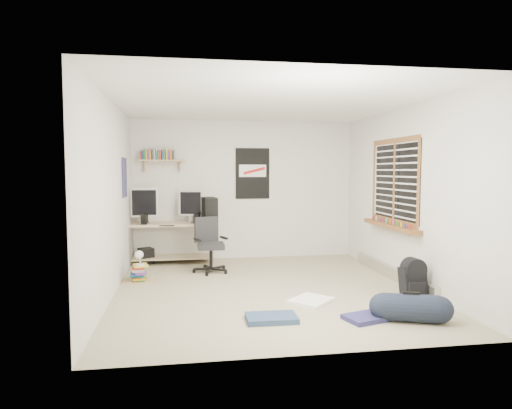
{
  "coord_description": "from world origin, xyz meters",
  "views": [
    {
      "loc": [
        -1.09,
        -6.0,
        1.61
      ],
      "look_at": [
        -0.11,
        0.2,
        1.14
      ],
      "focal_mm": 32.0,
      "sensor_mm": 36.0,
      "label": 1
    }
  ],
  "objects": [
    {
      "name": "pc_tower",
      "position": [
        -0.67,
        1.73,
        0.92
      ],
      "size": [
        0.27,
        0.47,
        0.47
      ],
      "primitive_type": "cube",
      "rotation": [
        0.0,
        0.0,
        0.13
      ],
      "color": "black",
      "rests_on": "desk"
    },
    {
      "name": "left_wall",
      "position": [
        -2.0,
        0.0,
        1.25
      ],
      "size": [
        0.01,
        4.5,
        2.5
      ],
      "primitive_type": "cube",
      "color": "silver",
      "rests_on": "ground"
    },
    {
      "name": "jeans_b",
      "position": [
        0.83,
        -1.44,
        0.03
      ],
      "size": [
        0.51,
        0.44,
        0.05
      ],
      "primitive_type": "cube",
      "rotation": [
        0.0,
        0.0,
        0.3
      ],
      "color": "navy",
      "rests_on": "floor"
    },
    {
      "name": "backpack",
      "position": [
        1.75,
        -0.73,
        0.2
      ],
      "size": [
        0.32,
        0.26,
        0.4
      ],
      "primitive_type": "cube",
      "rotation": [
        0.0,
        0.0,
        0.07
      ],
      "color": "black",
      "rests_on": "floor"
    },
    {
      "name": "speaker_right",
      "position": [
        -0.88,
        1.73,
        0.77
      ],
      "size": [
        0.12,
        0.12,
        0.19
      ],
      "primitive_type": "cube",
      "rotation": [
        0.0,
        0.0,
        -0.29
      ],
      "color": "black",
      "rests_on": "desk"
    },
    {
      "name": "desk_lamp",
      "position": [
        -1.73,
        0.69,
        0.38
      ],
      "size": [
        0.15,
        0.23,
        0.22
      ],
      "primitive_type": "cube",
      "rotation": [
        0.0,
        0.0,
        0.08
      ],
      "color": "white",
      "rests_on": "book_stack"
    },
    {
      "name": "book_stack",
      "position": [
        -1.75,
        0.71,
        0.15
      ],
      "size": [
        0.53,
        0.48,
        0.3
      ],
      "primitive_type": "cube",
      "rotation": [
        0.0,
        0.0,
        0.3
      ],
      "color": "brown",
      "rests_on": "floor"
    },
    {
      "name": "jeans_a",
      "position": [
        -0.18,
        -1.3,
        0.03
      ],
      "size": [
        0.55,
        0.35,
        0.06
      ],
      "primitive_type": "cube",
      "rotation": [
        0.0,
        0.0,
        -0.02
      ],
      "color": "navy",
      "rests_on": "floor"
    },
    {
      "name": "back_wall",
      "position": [
        0.0,
        2.25,
        1.25
      ],
      "size": [
        4.0,
        0.01,
        2.5
      ],
      "primitive_type": "cube",
      "color": "silver",
      "rests_on": "ground"
    },
    {
      "name": "right_wall",
      "position": [
        2.0,
        0.0,
        1.25
      ],
      "size": [
        0.01,
        4.5,
        2.5
      ],
      "primitive_type": "cube",
      "color": "silver",
      "rests_on": "ground"
    },
    {
      "name": "speaker_left",
      "position": [
        -1.75,
        1.79,
        0.78
      ],
      "size": [
        0.12,
        0.12,
        0.2
      ],
      "primitive_type": "cube",
      "rotation": [
        0.0,
        0.0,
        -0.22
      ],
      "color": "black",
      "rests_on": "desk"
    },
    {
      "name": "monitor_left",
      "position": [
        -1.75,
        1.86,
        0.92
      ],
      "size": [
        0.45,
        0.15,
        0.48
      ],
      "primitive_type": "cube",
      "rotation": [
        0.0,
        0.0,
        0.09
      ],
      "color": "#ACADB1",
      "rests_on": "desk"
    },
    {
      "name": "duffel_bag",
      "position": [
        1.28,
        -1.56,
        0.14
      ],
      "size": [
        0.38,
        0.38,
        0.58
      ],
      "primitive_type": "cylinder",
      "rotation": [
        0.0,
        0.0,
        -0.36
      ],
      "color": "black",
      "rests_on": "floor"
    },
    {
      "name": "tshirt",
      "position": [
        0.43,
        -0.71,
        0.02
      ],
      "size": [
        0.64,
        0.64,
        0.04
      ],
      "primitive_type": "cube",
      "rotation": [
        0.0,
        0.0,
        0.78
      ],
      "color": "white",
      "rests_on": "floor"
    },
    {
      "name": "desk",
      "position": [
        -1.31,
        2.0,
        0.36
      ],
      "size": [
        1.59,
        0.94,
        0.68
      ],
      "primitive_type": "cube",
      "rotation": [
        0.0,
        0.0,
        -0.2
      ],
      "color": "#D0B290",
      "rests_on": "floor"
    },
    {
      "name": "poster_back_wall",
      "position": [
        0.15,
        2.23,
        1.55
      ],
      "size": [
        0.62,
        0.03,
        0.92
      ],
      "primitive_type": "cube",
      "color": "black",
      "rests_on": "back_wall"
    },
    {
      "name": "floor",
      "position": [
        0.0,
        0.0,
        -0.01
      ],
      "size": [
        4.0,
        4.5,
        0.01
      ],
      "primitive_type": "cube",
      "color": "gray",
      "rests_on": "ground"
    },
    {
      "name": "window",
      "position": [
        1.95,
        0.3,
        1.45
      ],
      "size": [
        0.1,
        1.5,
        1.26
      ],
      "primitive_type": "cube",
      "color": "brown",
      "rests_on": "right_wall"
    },
    {
      "name": "monitor_right",
      "position": [
        -0.98,
        1.97,
        0.9
      ],
      "size": [
        0.41,
        0.18,
        0.44
      ],
      "primitive_type": "cube",
      "rotation": [
        0.0,
        0.0,
        -0.21
      ],
      "color": "#A6A6AB",
      "rests_on": "desk"
    },
    {
      "name": "wall_shelf",
      "position": [
        -1.45,
        2.14,
        1.78
      ],
      "size": [
        0.8,
        0.22,
        0.24
      ],
      "primitive_type": "cube",
      "color": "tan",
      "rests_on": "back_wall"
    },
    {
      "name": "office_chair",
      "position": [
        -0.68,
        1.14,
        0.49
      ],
      "size": [
        0.72,
        0.72,
        0.87
      ],
      "primitive_type": "cube",
      "rotation": [
        0.0,
        0.0,
        0.32
      ],
      "color": "black",
      "rests_on": "floor"
    },
    {
      "name": "subwoofer",
      "position": [
        -1.75,
        1.99,
        0.14
      ],
      "size": [
        0.3,
        0.3,
        0.26
      ],
      "primitive_type": "cube",
      "rotation": [
        0.0,
        0.0,
        0.42
      ],
      "color": "black",
      "rests_on": "floor"
    },
    {
      "name": "keyboard",
      "position": [
        -1.43,
        1.73,
        0.69
      ],
      "size": [
        0.37,
        0.15,
        0.02
      ],
      "primitive_type": "cube",
      "rotation": [
        0.0,
        0.0,
        -0.06
      ],
      "color": "black",
      "rests_on": "desk"
    },
    {
      "name": "poster_left_wall",
      "position": [
        -1.99,
        1.2,
        1.5
      ],
      "size": [
        0.02,
        0.42,
        0.6
      ],
      "primitive_type": "cube",
      "color": "navy",
      "rests_on": "left_wall"
    },
    {
      "name": "ceiling",
      "position": [
        0.0,
        0.0,
        2.5
      ],
      "size": [
        4.0,
        4.5,
        0.01
      ],
      "primitive_type": "cube",
      "color": "white",
      "rests_on": "ground"
    },
    {
      "name": "baseboard_heater",
      "position": [
        1.96,
        0.3,
        0.09
      ],
      "size": [
        0.08,
        2.5,
        0.18
      ],
      "primitive_type": "cube",
      "color": "#B7B2A8",
      "rests_on": "floor"
    }
  ]
}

